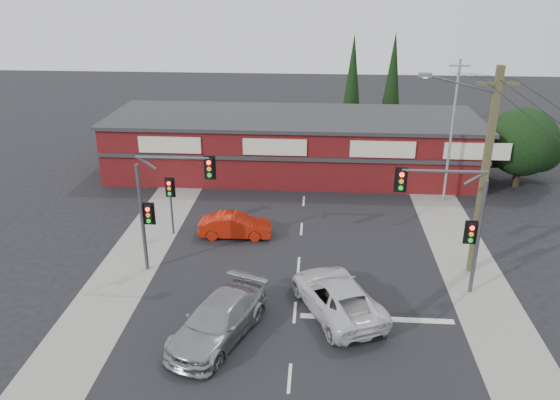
# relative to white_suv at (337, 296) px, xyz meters

# --- Properties ---
(ground) EXTENTS (120.00, 120.00, 0.00)m
(ground) POSITION_rel_white_suv_xyz_m (-1.80, 1.03, -0.77)
(ground) COLOR black
(ground) RESTS_ON ground
(road_strip) EXTENTS (14.00, 70.00, 0.01)m
(road_strip) POSITION_rel_white_suv_xyz_m (-1.80, 6.03, -0.77)
(road_strip) COLOR black
(road_strip) RESTS_ON ground
(verge_left) EXTENTS (3.00, 70.00, 0.02)m
(verge_left) POSITION_rel_white_suv_xyz_m (-10.30, 6.03, -0.76)
(verge_left) COLOR gray
(verge_left) RESTS_ON ground
(verge_right) EXTENTS (3.00, 70.00, 0.02)m
(verge_right) POSITION_rel_white_suv_xyz_m (6.70, 6.03, -0.76)
(verge_right) COLOR gray
(verge_right) RESTS_ON ground
(stop_line) EXTENTS (6.50, 0.35, 0.01)m
(stop_line) POSITION_rel_white_suv_xyz_m (1.70, -0.47, -0.76)
(stop_line) COLOR silver
(stop_line) RESTS_ON ground
(white_suv) EXTENTS (4.61, 6.12, 1.55)m
(white_suv) POSITION_rel_white_suv_xyz_m (0.00, 0.00, 0.00)
(white_suv) COLOR silver
(white_suv) RESTS_ON ground
(silver_suv) EXTENTS (4.06, 5.93, 1.59)m
(silver_suv) POSITION_rel_white_suv_xyz_m (-4.79, -2.17, 0.02)
(silver_suv) COLOR gray
(silver_suv) RESTS_ON ground
(red_sedan) EXTENTS (4.04, 1.51, 1.32)m
(red_sedan) POSITION_rel_white_suv_xyz_m (-5.45, 6.96, -0.11)
(red_sedan) COLOR #B91E0B
(red_sedan) RESTS_ON ground
(lane_dashes) EXTENTS (0.12, 47.61, 0.01)m
(lane_dashes) POSITION_rel_white_suv_xyz_m (-1.80, 6.04, -0.76)
(lane_dashes) COLOR silver
(lane_dashes) RESTS_ON ground
(shop_building) EXTENTS (27.30, 8.40, 4.22)m
(shop_building) POSITION_rel_white_suv_xyz_m (-2.80, 18.01, 1.36)
(shop_building) COLOR #521012
(shop_building) RESTS_ON ground
(tree_cluster) EXTENTS (5.90, 5.10, 5.50)m
(tree_cluster) POSITION_rel_white_suv_xyz_m (12.89, 16.47, 2.12)
(tree_cluster) COLOR #2D2116
(tree_cluster) RESTS_ON ground
(conifer_near) EXTENTS (1.80, 1.80, 9.25)m
(conifer_near) POSITION_rel_white_suv_xyz_m (1.70, 25.03, 4.71)
(conifer_near) COLOR #2D2116
(conifer_near) RESTS_ON ground
(conifer_far) EXTENTS (1.80, 1.80, 9.25)m
(conifer_far) POSITION_rel_white_suv_xyz_m (5.20, 27.03, 4.71)
(conifer_far) COLOR #2D2116
(conifer_far) RESTS_ON ground
(traffic_mast_left) EXTENTS (3.77, 0.27, 5.97)m
(traffic_mast_left) POSITION_rel_white_suv_xyz_m (-8.23, 3.03, 3.16)
(traffic_mast_left) COLOR #47494C
(traffic_mast_left) RESTS_ON ground
(traffic_mast_right) EXTENTS (3.96, 0.27, 5.97)m
(traffic_mast_right) POSITION_rel_white_suv_xyz_m (5.06, 2.03, 3.17)
(traffic_mast_right) COLOR #47494C
(traffic_mast_right) RESTS_ON ground
(pedestal_signal) EXTENTS (0.55, 0.27, 3.38)m
(pedestal_signal) POSITION_rel_white_suv_xyz_m (-9.00, 7.03, 1.63)
(pedestal_signal) COLOR #47494C
(pedestal_signal) RESTS_ON ground
(utility_pole) EXTENTS (4.38, 0.59, 10.00)m
(utility_pole) POSITION_rel_white_suv_xyz_m (6.56, 4.02, 4.62)
(utility_pole) COLOR brown
(utility_pole) RESTS_ON ground
(steel_pole) EXTENTS (1.20, 0.16, 9.00)m
(steel_pole) POSITION_rel_white_suv_xyz_m (7.20, 13.03, 3.93)
(steel_pole) COLOR gray
(steel_pole) RESTS_ON ground
(power_lines) EXTENTS (2.01, 29.00, 1.22)m
(power_lines) POSITION_rel_white_suv_xyz_m (6.67, -1.44, 8.27)
(power_lines) COLOR black
(power_lines) RESTS_ON ground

